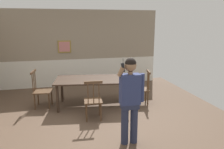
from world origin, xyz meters
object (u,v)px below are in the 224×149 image
Objects in this scene: chair_near_window at (41,90)px; dining_table at (93,82)px; chair_by_doorway at (143,88)px; person_figure at (130,96)px; chair_at_table_head at (93,100)px.

dining_table is at bearing 90.14° from chair_near_window.
person_figure is (-1.00, -1.90, 0.48)m from chair_by_doorway.
chair_near_window is 1.66m from chair_at_table_head.
chair_at_table_head is (1.25, -1.10, -0.01)m from chair_near_window.
dining_table is 1.41m from chair_near_window.
person_figure reaches higher than chair_near_window.
chair_at_table_head reaches higher than dining_table.
chair_near_window is at bearing 94.21° from chair_by_doorway.
chair_at_table_head reaches higher than chair_by_doorway.
chair_near_window is at bearing 171.44° from dining_table.
dining_table is 2.17× the size of chair_at_table_head.
chair_at_table_head is 0.60× the size of person_figure.
dining_table is at bearing 85.91° from chair_at_table_head.
person_figure is at bearing -62.96° from chair_at_table_head.
chair_by_doorway is 0.58× the size of person_figure.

